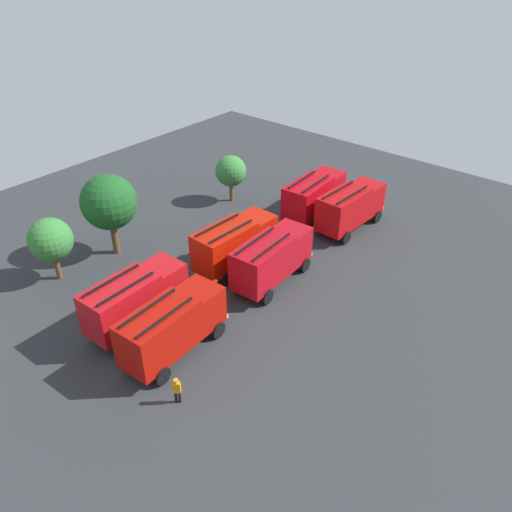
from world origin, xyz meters
TOP-DOWN VIEW (x-y plane):
  - ground_plane at (0.00, 0.00)m, footprint 56.79×56.79m
  - fire_truck_0 at (-9.87, -1.80)m, footprint 7.33×3.11m
  - fire_truck_1 at (-0.29, -1.72)m, footprint 7.34×3.12m
  - fire_truck_2 at (10.20, -1.86)m, footprint 7.29×2.98m
  - fire_truck_3 at (-9.59, 1.98)m, footprint 7.28×2.96m
  - fire_truck_4 at (-0.42, 1.71)m, footprint 7.27×2.92m
  - fire_truck_5 at (10.00, 1.73)m, footprint 7.36×3.18m
  - firefighter_0 at (-4.64, -0.30)m, footprint 0.30×0.45m
  - firefighter_1 at (5.31, 4.62)m, footprint 0.47×0.35m
  - firefighter_2 at (-12.45, -4.86)m, footprint 0.45×0.48m
  - tree_0 at (-10.04, 10.65)m, footprint 3.16×3.16m
  - tree_1 at (-5.07, 10.32)m, footprint 4.27×4.27m
  - tree_2 at (7.67, 9.49)m, footprint 2.87×2.87m
  - traffic_cone_0 at (-0.23, 3.75)m, footprint 0.39×0.39m
  - traffic_cone_1 at (6.63, 4.97)m, footprint 0.42×0.42m

SIDE VIEW (x-z plane):
  - ground_plane at x=0.00m, z-range 0.00..0.00m
  - traffic_cone_0 at x=-0.23m, z-range 0.00..0.56m
  - traffic_cone_1 at x=6.63m, z-range 0.00..0.60m
  - firefighter_2 at x=-12.45m, z-range 0.10..1.82m
  - firefighter_1 at x=5.31m, z-range 0.12..1.93m
  - firefighter_0 at x=-4.64m, z-range 0.12..1.96m
  - fire_truck_0 at x=-9.87m, z-range 0.21..4.09m
  - fire_truck_1 at x=-0.29m, z-range 0.21..4.09m
  - fire_truck_2 at x=10.20m, z-range 0.21..4.09m
  - fire_truck_3 at x=-9.59m, z-range 0.21..4.09m
  - fire_truck_4 at x=-0.42m, z-range 0.21..4.09m
  - fire_truck_5 at x=10.00m, z-range 0.21..4.09m
  - tree_2 at x=7.67m, z-range 0.77..5.22m
  - tree_0 at x=-10.04m, z-range 0.85..5.75m
  - tree_1 at x=-5.07m, z-range 1.15..7.77m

